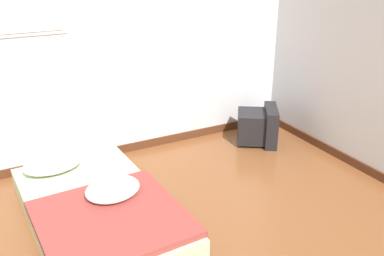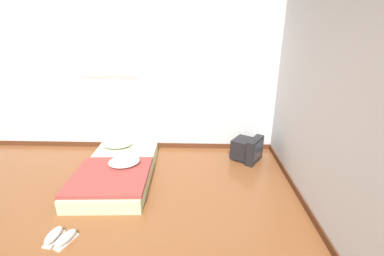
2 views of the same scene
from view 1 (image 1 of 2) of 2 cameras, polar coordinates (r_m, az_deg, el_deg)
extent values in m
cube|color=silver|center=(4.24, -15.98, 11.79)|extent=(7.21, 0.06, 2.60)
cube|color=#562D19|center=(4.60, -14.19, -3.78)|extent=(7.21, 0.02, 0.09)
cube|color=beige|center=(3.60, -12.48, -10.68)|extent=(1.10, 1.83, 0.19)
ellipsoid|color=white|center=(4.05, -18.14, -4.58)|extent=(0.54, 0.36, 0.14)
cube|color=#993D38|center=(3.26, -10.72, -11.78)|extent=(1.08, 1.08, 0.05)
ellipsoid|color=silver|center=(3.49, -10.53, -7.97)|extent=(0.56, 0.52, 0.11)
cube|color=black|center=(4.88, 7.90, 0.25)|extent=(0.46, 0.49, 0.34)
cube|color=black|center=(4.90, 10.42, 0.35)|extent=(0.36, 0.46, 0.42)
cube|color=#283342|center=(4.90, 11.21, 0.43)|extent=(0.21, 0.33, 0.30)
camera|label=2|loc=(1.98, 76.45, 5.65)|focal=24.00mm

